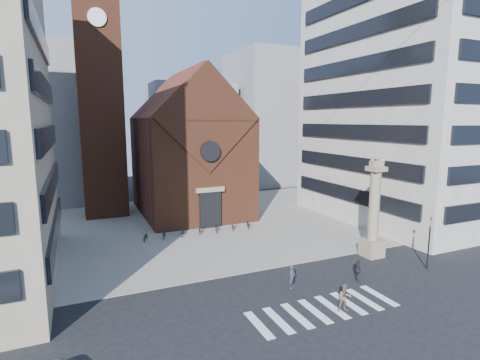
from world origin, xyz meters
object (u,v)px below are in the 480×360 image
pedestrian_1 (345,298)px  traffic_light (429,241)px  pedestrian_0 (292,277)px  pedestrian_2 (358,270)px  scooter_0 (146,236)px  lion_column (374,218)px

pedestrian_1 → traffic_light: bearing=26.8°
traffic_light → pedestrian_0: size_ratio=2.61×
traffic_light → pedestrian_2: 6.75m
pedestrian_1 → pedestrian_2: pedestrian_1 is taller
traffic_light → scooter_0: (-19.35, 16.13, -1.80)m
traffic_light → pedestrian_0: bearing=173.1°
pedestrian_2 → scooter_0: bearing=48.6°
lion_column → pedestrian_1: lion_column is taller
pedestrian_2 → scooter_0: 20.18m
lion_column → pedestrian_0: lion_column is taller
lion_column → pedestrian_0: 10.36m
lion_column → scooter_0: (-17.36, 12.13, -2.97)m
traffic_light → lion_column: bearing=116.5°
pedestrian_1 → pedestrian_2: bearing=52.2°
lion_column → pedestrian_1: 11.07m
traffic_light → pedestrian_1: bearing=-165.4°
traffic_light → pedestrian_2: traffic_light is taller
pedestrian_1 → pedestrian_2: size_ratio=1.09×
traffic_light → scooter_0: 25.25m
lion_column → scooter_0: size_ratio=5.18×
lion_column → scooter_0: 21.38m
pedestrian_1 → scooter_0: size_ratio=1.06×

